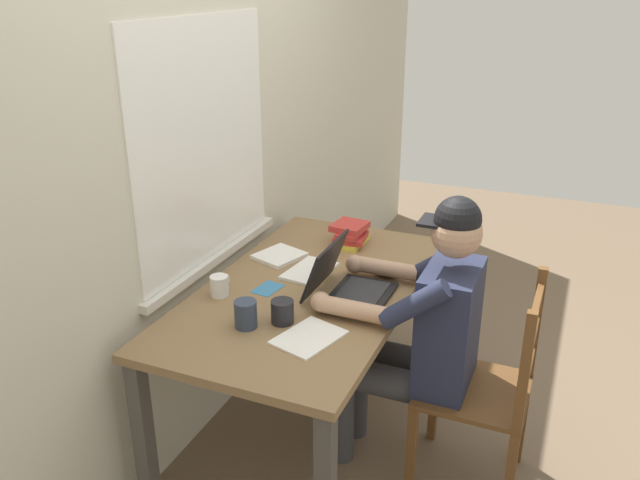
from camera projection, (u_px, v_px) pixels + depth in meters
The scene contains 15 objects.
ground_plane at pixel (310, 432), 3.01m from camera, with size 8.00×8.00×0.00m, color brown.
back_wall at pixel (199, 147), 2.69m from camera, with size 6.00×0.08×2.60m.
desk at pixel (309, 306), 2.76m from camera, with size 1.50×0.83×0.75m.
seated_person at pixel (422, 326), 2.57m from camera, with size 0.50×0.60×1.23m.
wooden_chair at pixel (488, 390), 2.56m from camera, with size 0.42×0.42×0.92m.
laptop at pixel (346, 284), 2.63m from camera, with size 0.33×0.31×0.23m.
computer_mouse at pixel (386, 272), 2.82m from camera, with size 0.06×0.10×0.03m, color black.
coffee_mug_white at pixel (220, 286), 2.64m from camera, with size 0.11×0.07×0.09m.
coffee_mug_dark at pixel (246, 314), 2.40m from camera, with size 0.12×0.08×0.10m.
coffee_mug_spare at pixel (283, 311), 2.43m from camera, with size 0.12×0.09×0.09m.
book_stack_main at pixel (351, 234), 3.13m from camera, with size 0.20×0.17×0.11m.
paper_pile_near_laptop at pixel (279, 256), 3.00m from camera, with size 0.20×0.18×0.02m, color white.
paper_pile_back_corner at pixel (310, 271), 2.85m from camera, with size 0.26×0.16×0.01m, color white.
paper_pile_side at pixel (309, 337), 2.34m from camera, with size 0.24×0.18×0.01m, color white.
landscape_photo_print at pixel (268, 288), 2.71m from camera, with size 0.13×0.09×0.00m, color teal.
Camera 1 is at (-2.23, -1.00, 1.97)m, focal length 36.54 mm.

